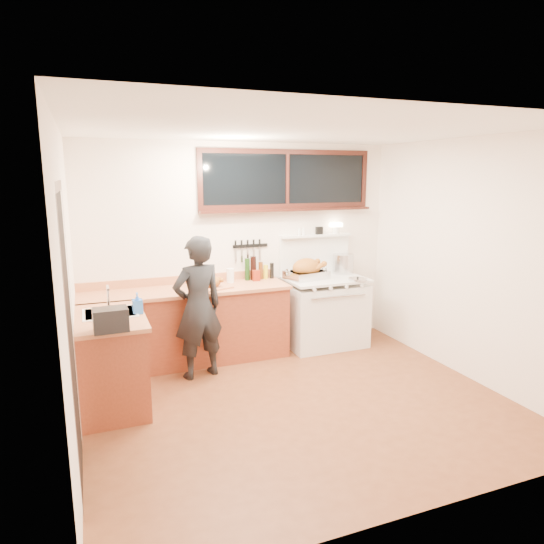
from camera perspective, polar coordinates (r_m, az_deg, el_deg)
name	(u,v)px	position (r m, az deg, el deg)	size (l,w,h in m)	color
ground_plane	(299,403)	(4.97, 3.14, -15.14)	(4.00, 3.50, 0.02)	brown
room_shell	(300,236)	(4.48, 3.37, 4.23)	(4.10, 3.60, 2.65)	white
counter_back	(187,325)	(5.86, -9.99, -6.20)	(2.44, 0.64, 1.00)	maroon
counter_left	(111,360)	(4.98, -18.37, -9.83)	(0.64, 1.09, 0.90)	maroon
sink_unit	(110,319)	(4.93, -18.48, -5.22)	(0.50, 0.45, 0.37)	white
vintage_stove	(324,310)	(6.39, 6.14, -4.47)	(1.02, 0.74, 1.57)	white
back_window	(287,186)	(6.26, 1.83, 10.08)	(2.32, 0.13, 0.77)	black
left_doorway	(72,339)	(3.67, -22.52, -7.32)	(0.02, 1.04, 2.17)	black
knife_strip	(249,247)	(6.15, -2.70, 3.01)	(0.46, 0.03, 0.28)	black
man	(198,308)	(5.33, -8.69, -4.17)	(0.65, 0.50, 1.58)	black
soap_bottle	(137,303)	(4.81, -15.55, -3.55)	(0.09, 0.10, 0.20)	blue
toaster	(111,320)	(4.35, -18.46, -5.34)	(0.29, 0.21, 0.20)	black
cutting_board	(213,284)	(5.70, -7.00, -1.41)	(0.49, 0.43, 0.14)	#C6784E
roast_turkey	(307,270)	(6.20, 4.12, 0.18)	(0.56, 0.46, 0.26)	silver
stockpot	(343,264)	(6.59, 8.35, 0.98)	(0.33, 0.33, 0.26)	silver
saucepan	(314,269)	(6.52, 4.93, 0.39)	(0.21, 0.31, 0.13)	silver
pot_lid	(358,279)	(6.21, 10.04, -0.82)	(0.31, 0.31, 0.04)	silver
coffee_tin	(256,276)	(6.06, -1.88, -0.42)	(0.10, 0.08, 0.13)	maroon
pitcher	(230,276)	(5.98, -4.92, -0.42)	(0.12, 0.12, 0.18)	white
bottle_cluster	(257,270)	(6.13, -1.79, 0.28)	(0.39, 0.07, 0.30)	black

